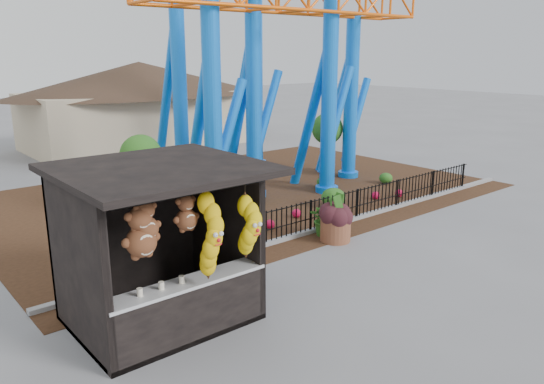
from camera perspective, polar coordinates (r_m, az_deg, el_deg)
ground at (r=11.67m, az=4.46°, el=-11.08°), size 120.00×120.00×0.00m
mulch_bed at (r=19.87m, az=-3.31°, el=-0.04°), size 18.00×12.00×0.02m
curb at (r=16.27m, az=7.25°, el=-3.32°), size 18.00×0.18×0.12m
prize_booth at (r=10.10m, az=-11.53°, el=-6.13°), size 3.50×3.40×3.12m
picket_fence at (r=16.78m, az=9.40°, el=-1.27°), size 12.20×0.06×1.00m
roller_coaster at (r=20.12m, az=-1.31°, el=18.65°), size 11.00×6.37×10.82m
terracotta_planter at (r=14.83m, az=6.83°, el=-4.08°), size 1.07×1.07×0.63m
planter_foliage at (r=14.64m, az=6.91°, el=-1.72°), size 0.70×0.70×0.64m
potted_plant at (r=15.17m, az=5.73°, el=-2.83°), size 0.98×0.87×1.02m
landscaping at (r=18.16m, az=1.92°, el=-0.39°), size 8.28×3.68×0.75m
pavilion at (r=30.63m, az=-14.00°, el=10.58°), size 15.00×15.00×4.80m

